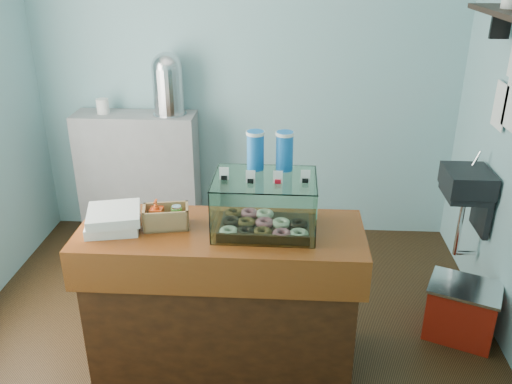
# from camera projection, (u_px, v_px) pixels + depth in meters

# --- Properties ---
(ground) EXTENTS (3.50, 3.50, 0.00)m
(ground) POSITION_uv_depth(u_px,v_px,m) (229.00, 331.00, 3.61)
(ground) COLOR black
(ground) RESTS_ON ground
(room_shell) EXTENTS (3.54, 3.04, 2.82)m
(room_shell) POSITION_uv_depth(u_px,v_px,m) (227.00, 75.00, 2.92)
(room_shell) COLOR #86C0C4
(room_shell) RESTS_ON ground
(counter) EXTENTS (1.60, 0.60, 0.90)m
(counter) POSITION_uv_depth(u_px,v_px,m) (223.00, 296.00, 3.19)
(counter) COLOR #47210D
(counter) RESTS_ON ground
(back_shelf) EXTENTS (1.00, 0.32, 1.10)m
(back_shelf) POSITION_uv_depth(u_px,v_px,m) (140.00, 176.00, 4.64)
(back_shelf) COLOR gray
(back_shelf) RESTS_ON ground
(display_case) EXTENTS (0.57, 0.42, 0.53)m
(display_case) POSITION_uv_depth(u_px,v_px,m) (265.00, 199.00, 2.98)
(display_case) COLOR #362010
(display_case) RESTS_ON counter
(condiment_crate) EXTENTS (0.27, 0.19, 0.17)m
(condiment_crate) POSITION_uv_depth(u_px,v_px,m) (165.00, 217.00, 3.02)
(condiment_crate) COLOR #A47D52
(condiment_crate) RESTS_ON counter
(pastry_boxes) EXTENTS (0.35, 0.35, 0.11)m
(pastry_boxes) POSITION_uv_depth(u_px,v_px,m) (114.00, 219.00, 3.01)
(pastry_boxes) COLOR white
(pastry_boxes) RESTS_ON counter
(coffee_urn) EXTENTS (0.27, 0.27, 0.50)m
(coffee_urn) POSITION_uv_depth(u_px,v_px,m) (168.00, 82.00, 4.29)
(coffee_urn) COLOR silver
(coffee_urn) RESTS_ON back_shelf
(red_cooler) EXTENTS (0.53, 0.47, 0.38)m
(red_cooler) POSITION_uv_depth(u_px,v_px,m) (461.00, 311.00, 3.50)
(red_cooler) COLOR #AD1C0D
(red_cooler) RESTS_ON ground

